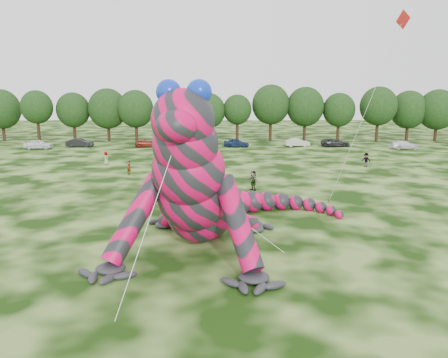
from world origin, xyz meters
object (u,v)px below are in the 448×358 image
at_px(car_2, 149,143).
at_px(car_3, 203,143).
at_px(tree_13, 378,114).
at_px(car_5, 297,142).
at_px(tree_7, 177,116).
at_px(spectator_2, 366,160).
at_px(car_1, 80,143).
at_px(car_6, 335,143).
at_px(tree_14, 408,116).
at_px(spectator_4, 106,158).
at_px(tree_6, 136,116).
at_px(tree_8, 209,118).
at_px(tree_2, 2,115).
at_px(tree_15, 437,115).
at_px(flying_kite, 397,34).
at_px(inflatable_gecko, 203,162).
at_px(car_0, 38,144).
at_px(tree_11, 305,114).
at_px(tree_4, 74,117).
at_px(tree_5, 108,115).
at_px(spectator_5, 253,181).
at_px(tree_10, 271,113).
at_px(spectator_0, 129,168).
at_px(spectator_1, 201,165).
at_px(car_7, 404,145).
at_px(car_4, 236,143).
at_px(tree_9, 237,118).
at_px(tree_3, 37,116).

xyz_separation_m(car_2, car_3, (8.99, -0.03, 0.10)).
bearing_deg(tree_13, car_5, -155.13).
bearing_deg(tree_7, spectator_2, -46.92).
bearing_deg(car_1, car_6, -91.35).
height_order(tree_14, spectator_4, tree_14).
distance_m(tree_6, tree_8, 13.34).
xyz_separation_m(tree_2, tree_15, (81.49, -0.99, -0.00)).
distance_m(flying_kite, car_5, 43.06).
bearing_deg(car_6, tree_13, -44.52).
relative_size(inflatable_gecko, tree_15, 2.04).
bearing_deg(car_0, spectator_2, -111.89).
height_order(tree_11, car_3, tree_11).
bearing_deg(tree_4, tree_7, -5.57).
bearing_deg(tree_11, tree_5, 179.63).
distance_m(tree_15, car_5, 29.00).
distance_m(spectator_4, spectator_5, 23.16).
bearing_deg(tree_10, car_1, -164.18).
bearing_deg(flying_kite, tree_7, 113.09).
height_order(inflatable_gecko, car_1, inflatable_gecko).
bearing_deg(spectator_0, car_1, 163.46).
distance_m(tree_8, spectator_4, 28.98).
height_order(tree_14, tree_15, tree_15).
height_order(tree_7, spectator_1, tree_7).
distance_m(flying_kite, car_7, 43.31).
bearing_deg(car_4, car_2, 98.35).
bearing_deg(tree_8, car_4, -59.50).
bearing_deg(tree_15, tree_10, 178.51).
height_order(tree_6, car_5, tree_6).
bearing_deg(spectator_5, car_7, 108.50).
height_order(tree_9, spectator_2, tree_9).
xyz_separation_m(flying_kite, car_3, (-15.61, 40.55, -12.43)).
height_order(tree_9, tree_10, tree_10).
height_order(car_3, spectator_5, spectator_5).
bearing_deg(tree_11, tree_15, -0.98).
relative_size(tree_3, tree_14, 1.00).
distance_m(car_0, spectator_1, 34.42).
height_order(tree_4, tree_11, tree_11).
xyz_separation_m(inflatable_gecko, car_7, (30.94, 43.51, -4.23)).
height_order(tree_6, car_3, tree_6).
bearing_deg(flying_kite, car_7, 65.51).
xyz_separation_m(car_4, car_5, (10.34, 0.83, -0.03)).
relative_size(tree_3, tree_5, 0.96).
relative_size(inflatable_gecko, car_4, 4.62).
relative_size(flying_kite, spectator_1, 9.40).
xyz_separation_m(car_6, spectator_2, (-1.54, -20.55, 0.20)).
relative_size(tree_8, car_6, 1.84).
distance_m(inflatable_gecko, car_7, 53.56).
height_order(tree_3, car_5, tree_3).
height_order(tree_10, car_0, tree_10).
bearing_deg(car_3, car_0, 93.97).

